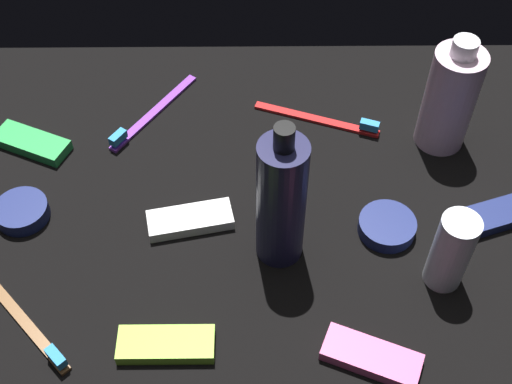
# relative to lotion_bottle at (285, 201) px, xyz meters

# --- Properties ---
(ground_plane) EXTENTS (0.84, 0.64, 0.01)m
(ground_plane) POSITION_rel_lotion_bottle_xyz_m (0.03, -0.06, -0.10)
(ground_plane) COLOR black
(lotion_bottle) EXTENTS (0.06, 0.06, 0.21)m
(lotion_bottle) POSITION_rel_lotion_bottle_xyz_m (0.00, 0.00, 0.00)
(lotion_bottle) COLOR #1E1E41
(lotion_bottle) RESTS_ON ground_plane
(bodywash_bottle) EXTENTS (0.07, 0.07, 0.17)m
(bodywash_bottle) POSITION_rel_lotion_bottle_xyz_m (-0.22, -0.18, -0.02)
(bodywash_bottle) COLOR silver
(bodywash_bottle) RESTS_ON ground_plane
(deodorant_stick) EXTENTS (0.04, 0.04, 0.11)m
(deodorant_stick) POSITION_rel_lotion_bottle_xyz_m (-0.19, 0.04, -0.04)
(deodorant_stick) COLOR silver
(deodorant_stick) RESTS_ON ground_plane
(toothbrush_brown) EXTENTS (0.13, 0.14, 0.02)m
(toothbrush_brown) POSITION_rel_lotion_bottle_xyz_m (0.28, 0.10, -0.09)
(toothbrush_brown) COLOR brown
(toothbrush_brown) RESTS_ON ground_plane
(toothbrush_purple) EXTENTS (0.11, 0.16, 0.02)m
(toothbrush_purple) POSITION_rel_lotion_bottle_xyz_m (0.18, -0.23, -0.09)
(toothbrush_purple) COLOR purple
(toothbrush_purple) RESTS_ON ground_plane
(toothbrush_red) EXTENTS (0.17, 0.07, 0.02)m
(toothbrush_red) POSITION_rel_lotion_bottle_xyz_m (-0.07, -0.21, -0.09)
(toothbrush_red) COLOR red
(toothbrush_red) RESTS_ON ground_plane
(snack_bar_lime) EXTENTS (0.10, 0.04, 0.01)m
(snack_bar_lime) POSITION_rel_lotion_bottle_xyz_m (0.13, 0.13, -0.08)
(snack_bar_lime) COLOR #8CD133
(snack_bar_lime) RESTS_ON ground_plane
(snack_bar_pink) EXTENTS (0.11, 0.08, 0.01)m
(snack_bar_pink) POSITION_rel_lotion_bottle_xyz_m (-0.09, 0.15, -0.08)
(snack_bar_pink) COLOR #E55999
(snack_bar_pink) RESTS_ON ground_plane
(snack_bar_navy) EXTENTS (0.11, 0.07, 0.01)m
(snack_bar_navy) POSITION_rel_lotion_bottle_xyz_m (-0.26, -0.04, -0.08)
(snack_bar_navy) COLOR navy
(snack_bar_navy) RESTS_ON ground_plane
(snack_bar_white) EXTENTS (0.11, 0.06, 0.01)m
(snack_bar_white) POSITION_rel_lotion_bottle_xyz_m (0.11, -0.04, -0.08)
(snack_bar_white) COLOR white
(snack_bar_white) RESTS_ON ground_plane
(snack_bar_green) EXTENTS (0.11, 0.08, 0.01)m
(snack_bar_green) POSITION_rel_lotion_bottle_xyz_m (0.33, -0.17, -0.08)
(snack_bar_green) COLOR green
(snack_bar_green) RESTS_ON ground_plane
(cream_tin_left) EXTENTS (0.07, 0.07, 0.02)m
(cream_tin_left) POSITION_rel_lotion_bottle_xyz_m (-0.13, -0.03, -0.08)
(cream_tin_left) COLOR navy
(cream_tin_left) RESTS_ON ground_plane
(cream_tin_right) EXTENTS (0.07, 0.07, 0.02)m
(cream_tin_right) POSITION_rel_lotion_bottle_xyz_m (0.32, -0.05, -0.08)
(cream_tin_right) COLOR navy
(cream_tin_right) RESTS_ON ground_plane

